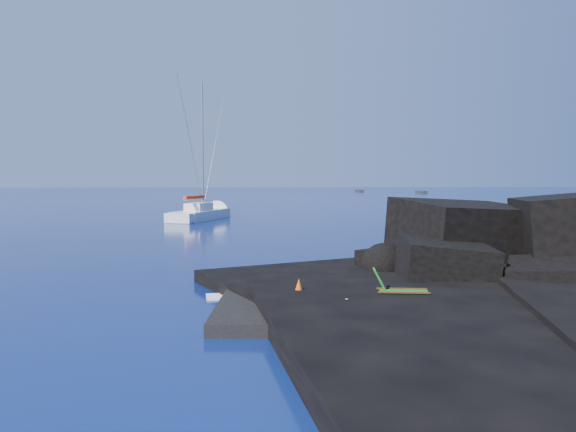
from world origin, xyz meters
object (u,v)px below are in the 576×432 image
(deck_chair, at_px, (403,284))
(sunbather, at_px, (330,303))
(distant_boat_a, at_px, (359,192))
(marker_cone, at_px, (299,289))
(sailboat, at_px, (201,220))
(distant_boat_b, at_px, (421,193))

(deck_chair, xyz_separation_m, sunbather, (-2.29, -0.79, -0.36))
(deck_chair, height_order, distant_boat_a, deck_chair)
(marker_cone, bearing_deg, sunbather, -63.53)
(sailboat, xyz_separation_m, distant_boat_b, (48.92, 83.33, 0.00))
(deck_chair, distance_m, distant_boat_b, 127.17)
(deck_chair, relative_size, marker_cone, 2.53)
(sailboat, relative_size, marker_cone, 21.27)
(marker_cone, bearing_deg, distant_boat_b, 70.03)
(sailboat, relative_size, distant_boat_b, 3.13)
(marker_cone, distance_m, distant_boat_a, 137.38)
(sailboat, height_order, deck_chair, sailboat)
(deck_chair, bearing_deg, sailboat, 111.94)
(sunbather, height_order, marker_cone, marker_cone)
(sailboat, relative_size, deck_chair, 8.40)
(sunbather, xyz_separation_m, marker_cone, (-0.72, 1.45, 0.13))
(distant_boat_a, bearing_deg, distant_boat_b, -55.21)
(sailboat, distance_m, marker_cone, 36.93)
(marker_cone, xyz_separation_m, distant_boat_a, (30.90, 133.86, -0.66))
(distant_boat_a, bearing_deg, sunbather, -109.94)
(marker_cone, relative_size, distant_boat_a, 0.15)
(distant_boat_a, relative_size, distant_boat_b, 0.97)
(marker_cone, height_order, distant_boat_a, marker_cone)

